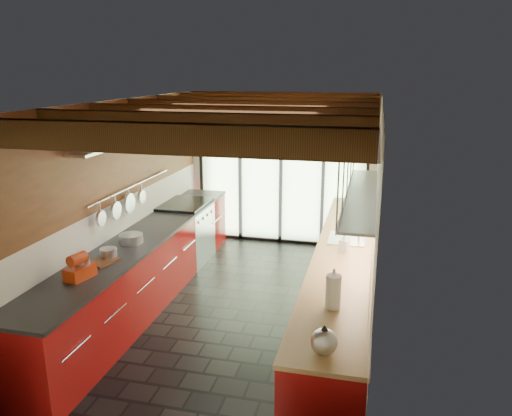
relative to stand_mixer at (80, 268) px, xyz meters
The scene contains 18 objects.
ground 2.17m from the stand_mixer, 48.49° to the left, with size 5.50×5.50×0.00m, color black.
room_shell 2.02m from the stand_mixer, 48.49° to the left, with size 5.50×5.50×5.50m.
ceiling_beams 2.64m from the stand_mixer, 54.99° to the left, with size 3.14×5.06×4.90m.
glass_door 4.37m from the stand_mixer, 72.90° to the left, with size 2.95×0.10×2.90m.
left_counter 1.54m from the stand_mixer, 90.20° to the left, with size 0.68×5.00×0.92m.
range_stove 2.94m from the stand_mixer, 90.10° to the left, with size 0.66×0.90×0.97m.
right_counter 2.98m from the stand_mixer, 29.45° to the left, with size 0.68×5.00×0.92m.
sink_assembly 3.15m from the stand_mixer, 35.66° to the left, with size 0.45×0.52×0.43m.
upper_cabinets_right 3.31m from the stand_mixer, 32.72° to the left, with size 0.34×3.00×3.00m.
left_wall_fixtures 1.80m from the stand_mixer, 97.07° to the left, with size 0.28×2.60×0.96m.
stand_mixer is the anchor object (origin of this frame).
pot_large 0.55m from the stand_mixer, 90.00° to the left, with size 0.19×0.19×0.12m, color silver.
pot_small 1.09m from the stand_mixer, 90.00° to the left, with size 0.29×0.29×0.11m, color silver.
cutting_board 0.43m from the stand_mixer, 90.00° to the left, with size 0.23×0.32×0.03m, color brown.
kettle 2.67m from the stand_mixer, 17.79° to the right, with size 0.24×0.27×0.24m.
paper_towel 2.54m from the stand_mixer, ahead, with size 0.17×0.17×0.37m.
soap_bottle 2.89m from the stand_mixer, 28.61° to the left, with size 0.10×0.10×0.22m, color silver.
bowl 3.39m from the stand_mixer, 41.52° to the left, with size 0.24×0.24×0.06m, color silver.
Camera 1 is at (1.55, -5.57, 2.95)m, focal length 35.00 mm.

